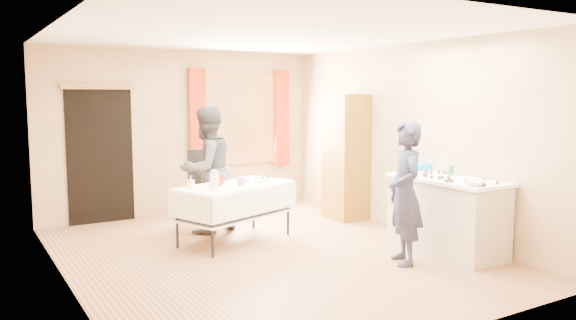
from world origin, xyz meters
TOP-DOWN VIEW (x-y plane):
  - floor at (0.00, 0.00)m, footprint 4.50×5.50m
  - ceiling at (0.00, 0.00)m, footprint 4.50×5.50m
  - wall_back at (0.00, 2.76)m, footprint 4.50×0.02m
  - wall_front at (0.00, -2.76)m, footprint 4.50×0.02m
  - wall_left at (-2.26, 0.00)m, footprint 0.02×5.50m
  - wall_right at (2.26, 0.00)m, footprint 0.02×5.50m
  - window_frame at (1.00, 2.72)m, footprint 1.32×0.06m
  - window_pane at (1.00, 2.71)m, footprint 1.20×0.02m
  - curtain_left at (0.22, 2.67)m, footprint 0.28×0.06m
  - curtain_right at (1.78, 2.67)m, footprint 0.28×0.06m
  - doorway at (-1.30, 2.73)m, footprint 0.95×0.04m
  - door_lintel at (-1.30, 2.70)m, footprint 1.05×0.06m
  - cabinet at (1.99, 1.09)m, footprint 0.50×0.60m
  - counter at (1.89, -1.07)m, footprint 0.69×1.46m
  - party_table at (-0.07, 0.72)m, footprint 1.73×1.28m
  - chair at (0.00, 1.81)m, footprint 0.48×0.48m
  - girl at (1.15, -1.14)m, footprint 0.86×0.81m
  - woman at (-0.18, 1.37)m, footprint 1.24×1.16m
  - soda_can at (2.09, -0.94)m, footprint 0.09×0.09m
  - mixing_bowl at (1.70, -1.63)m, footprint 0.29×0.29m
  - foam_block at (1.83, -0.43)m, footprint 0.16×0.11m
  - blue_basket at (2.11, -0.36)m, footprint 0.31×0.21m
  - pitcher at (-0.46, 0.47)m, footprint 0.13×0.13m
  - cup_red at (-0.30, 0.71)m, footprint 0.24×0.24m
  - cup_rainbow at (-0.05, 0.58)m, footprint 0.20×0.20m
  - small_bowl at (0.16, 0.90)m, footprint 0.24×0.24m
  - pastry_tray at (0.42, 0.79)m, footprint 0.29×0.22m
  - bottle at (-0.67, 0.71)m, footprint 0.13×0.13m
  - cake_balls at (1.83, -1.15)m, footprint 0.53×1.11m

SIDE VIEW (x-z plane):
  - floor at x=0.00m, z-range -0.02..0.00m
  - chair at x=0.00m, z-range -0.22..0.88m
  - party_table at x=-0.07m, z-range 0.07..0.82m
  - counter at x=1.89m, z-range 0.00..0.91m
  - pastry_tray at x=0.42m, z-range 0.75..0.77m
  - small_bowl at x=0.16m, z-range 0.75..0.80m
  - cup_rainbow at x=-0.05m, z-range 0.75..0.85m
  - girl at x=1.15m, z-range 0.00..1.61m
  - cup_red at x=-0.30m, z-range 0.75..0.86m
  - bottle at x=-0.67m, z-range 0.75..0.91m
  - pitcher at x=-0.46m, z-range 0.75..0.97m
  - woman at x=-0.18m, z-range 0.00..1.76m
  - cake_balls at x=1.83m, z-range 0.91..0.95m
  - mixing_bowl at x=1.70m, z-range 0.91..0.96m
  - foam_block at x=1.83m, z-range 0.91..0.99m
  - blue_basket at x=2.11m, z-range 0.91..0.99m
  - cabinet at x=1.99m, z-range 0.00..1.91m
  - soda_can at x=2.09m, z-range 0.91..1.03m
  - doorway at x=-1.30m, z-range 0.00..2.00m
  - wall_back at x=0.00m, z-range 0.00..2.60m
  - wall_front at x=0.00m, z-range 0.00..2.60m
  - wall_left at x=-2.26m, z-range 0.00..2.60m
  - wall_right at x=2.26m, z-range 0.00..2.60m
  - window_frame at x=1.00m, z-range 0.74..2.26m
  - window_pane at x=1.00m, z-range 0.80..2.20m
  - curtain_left at x=0.22m, z-range 0.67..2.33m
  - curtain_right at x=1.78m, z-range 0.67..2.33m
  - door_lintel at x=-1.30m, z-range 1.98..2.06m
  - ceiling at x=0.00m, z-range 2.60..2.62m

